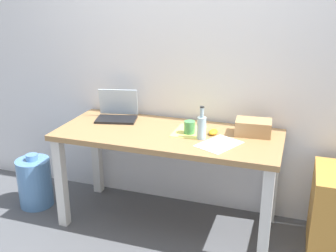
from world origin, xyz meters
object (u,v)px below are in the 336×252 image
cardboard_box (253,127)px  coffee_mug (190,127)px  beer_bottle (202,127)px  laptop_left (117,113)px  desk (168,146)px  computer_mouse (213,132)px  water_cooler_jug (35,182)px

cardboard_box → coffee_mug: (-0.44, -0.12, -0.01)m
beer_bottle → coffee_mug: size_ratio=2.50×
laptop_left → cardboard_box: size_ratio=1.40×
desk → laptop_left: (-0.49, 0.16, 0.16)m
beer_bottle → computer_mouse: size_ratio=2.37×
cardboard_box → coffee_mug: size_ratio=2.65×
beer_bottle → laptop_left: bearing=164.3°
laptop_left → water_cooler_jug: laptop_left is taller
computer_mouse → coffee_mug: 0.17m
laptop_left → cardboard_box: bearing=-0.6°
water_cooler_jug → desk: bearing=4.9°
laptop_left → beer_bottle: bearing=-15.7°
laptop_left → beer_bottle: 0.78m
desk → beer_bottle: size_ratio=6.92×
coffee_mug → desk: bearing=-169.8°
cardboard_box → beer_bottle: bearing=-149.2°
coffee_mug → water_cooler_jug: size_ratio=0.20×
laptop_left → water_cooler_jug: size_ratio=0.76×
laptop_left → coffee_mug: bearing=-11.9°
cardboard_box → computer_mouse: bearing=-163.3°
coffee_mug → beer_bottle: bearing=-34.9°
desk → water_cooler_jug: (-1.15, -0.10, -0.44)m
desk → laptop_left: 0.54m
laptop_left → coffee_mug: (0.64, -0.14, -0.01)m
beer_bottle → cardboard_box: bearing=30.8°
desk → water_cooler_jug: bearing=-175.1°
computer_mouse → cardboard_box: (0.27, 0.08, 0.04)m
beer_bottle → water_cooler_jug: 1.55m
desk → cardboard_box: (0.60, 0.15, 0.16)m
laptop_left → cardboard_box: laptop_left is taller
desk → cardboard_box: 0.64m
laptop_left → computer_mouse: bearing=-6.6°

